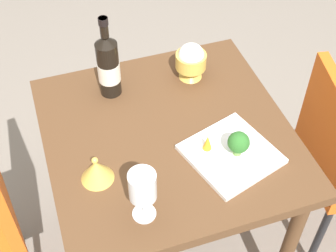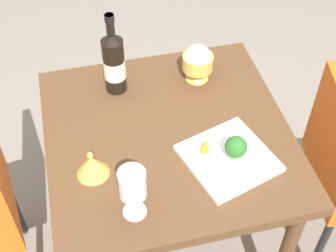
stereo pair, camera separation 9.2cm
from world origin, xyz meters
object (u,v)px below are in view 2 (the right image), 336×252
(wine_bottle, at_px, (114,62))
(broccoli_floret, at_px, (236,147))
(rice_bowl_lid, at_px, (92,165))
(serving_plate, at_px, (228,158))
(rice_bowl, at_px, (198,62))
(carrot_garnish_left, at_px, (205,145))
(wine_glass, at_px, (132,185))

(wine_bottle, relative_size, broccoli_floret, 3.59)
(rice_bowl_lid, bearing_deg, serving_plate, -6.51)
(rice_bowl, bearing_deg, serving_plate, -91.48)
(serving_plate, distance_m, carrot_garnish_left, 0.08)
(rice_bowl_lid, xyz_separation_m, broccoli_floret, (0.43, -0.06, 0.03))
(rice_bowl, relative_size, broccoli_floret, 1.65)
(wine_glass, bearing_deg, wine_bottle, 86.31)
(rice_bowl_lid, distance_m, broccoli_floret, 0.43)
(serving_plate, height_order, carrot_garnish_left, carrot_garnish_left)
(serving_plate, bearing_deg, rice_bowl, 88.52)
(serving_plate, bearing_deg, carrot_garnish_left, 148.39)
(broccoli_floret, distance_m, carrot_garnish_left, 0.10)
(wine_glass, bearing_deg, rice_bowl, 57.37)
(wine_bottle, distance_m, rice_bowl, 0.30)
(wine_bottle, relative_size, wine_glass, 1.72)
(carrot_garnish_left, bearing_deg, rice_bowl, 77.97)
(wine_bottle, height_order, rice_bowl_lid, wine_bottle)
(rice_bowl_lid, relative_size, broccoli_floret, 1.17)
(wine_glass, height_order, broccoli_floret, wine_glass)
(rice_bowl_lid, relative_size, serving_plate, 0.32)
(wine_bottle, distance_m, serving_plate, 0.51)
(rice_bowl, distance_m, broccoli_floret, 0.40)
(wine_glass, distance_m, carrot_garnish_left, 0.31)
(wine_glass, bearing_deg, serving_plate, 20.49)
(rice_bowl, height_order, rice_bowl_lid, rice_bowl)
(wine_glass, relative_size, carrot_garnish_left, 3.24)
(rice_bowl, xyz_separation_m, carrot_garnish_left, (-0.08, -0.35, -0.03))
(wine_bottle, height_order, carrot_garnish_left, wine_bottle)
(rice_bowl, bearing_deg, wine_glass, -122.63)
(wine_bottle, bearing_deg, rice_bowl_lid, -110.01)
(carrot_garnish_left, bearing_deg, wine_bottle, 120.91)
(rice_bowl, xyz_separation_m, serving_plate, (-0.01, -0.39, -0.07))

